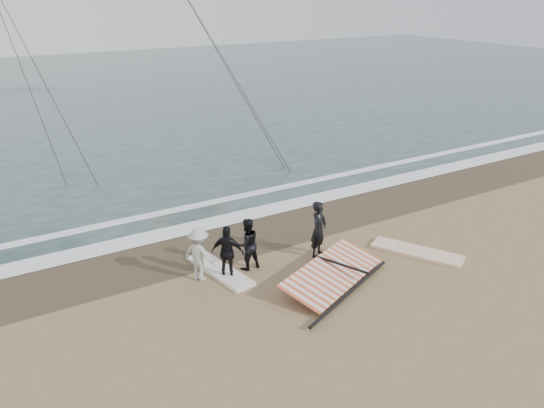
{
  "coord_description": "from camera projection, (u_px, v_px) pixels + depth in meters",
  "views": [
    {
      "loc": [
        -7.57,
        -9.12,
        7.38
      ],
      "look_at": [
        -0.31,
        3.0,
        1.6
      ],
      "focal_mm": 35.0,
      "sensor_mm": 36.0,
      "label": 1
    }
  ],
  "objects": [
    {
      "name": "ground",
      "position": [
        342.0,
        297.0,
        13.64
      ],
      "size": [
        120.0,
        120.0,
        0.0
      ],
      "primitive_type": "plane",
      "color": "#8C704C",
      "rests_on": "ground"
    },
    {
      "name": "sea",
      "position": [
        71.0,
        93.0,
        39.83
      ],
      "size": [
        120.0,
        54.0,
        0.02
      ],
      "primitive_type": "cube",
      "color": "#233838",
      "rests_on": "ground"
    },
    {
      "name": "wet_sand",
      "position": [
        256.0,
        233.0,
        17.21
      ],
      "size": [
        120.0,
        2.8,
        0.01
      ],
      "primitive_type": "cube",
      "color": "#4C3D2B",
      "rests_on": "ground"
    },
    {
      "name": "foam_near",
      "position": [
        237.0,
        217.0,
        18.32
      ],
      "size": [
        120.0,
        0.9,
        0.01
      ],
      "primitive_type": "cube",
      "color": "white",
      "rests_on": "sea"
    },
    {
      "name": "foam_far",
      "position": [
        215.0,
        201.0,
        19.67
      ],
      "size": [
        120.0,
        0.45,
        0.01
      ],
      "primitive_type": "cube",
      "color": "white",
      "rests_on": "sea"
    },
    {
      "name": "man_main",
      "position": [
        319.0,
        229.0,
        15.45
      ],
      "size": [
        0.74,
        0.65,
        1.71
      ],
      "primitive_type": "imported",
      "rotation": [
        0.0,
        0.0,
        0.49
      ],
      "color": "black",
      "rests_on": "ground"
    },
    {
      "name": "board_white",
      "position": [
        417.0,
        252.0,
        15.84
      ],
      "size": [
        1.94,
        2.71,
        0.11
      ],
      "primitive_type": "cube",
      "rotation": [
        0.0,
        0.0,
        0.5
      ],
      "color": "white",
      "rests_on": "ground"
    },
    {
      "name": "board_cream",
      "position": [
        220.0,
        270.0,
        14.81
      ],
      "size": [
        1.04,
        2.52,
        0.1
      ],
      "primitive_type": "cube",
      "rotation": [
        0.0,
        0.0,
        0.17
      ],
      "color": "white",
      "rests_on": "ground"
    },
    {
      "name": "trio_cluster",
      "position": [
        222.0,
        251.0,
        14.39
      ],
      "size": [
        2.26,
        1.3,
        1.53
      ],
      "color": "black",
      "rests_on": "ground"
    },
    {
      "name": "sail_rig",
      "position": [
        327.0,
        274.0,
        14.34
      ],
      "size": [
        3.64,
        2.87,
        0.49
      ],
      "color": "black",
      "rests_on": "ground"
    }
  ]
}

